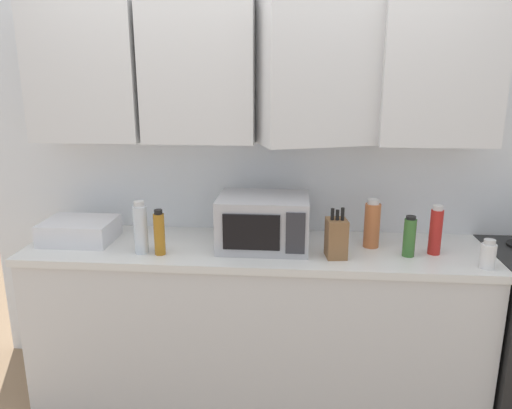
{
  "coord_description": "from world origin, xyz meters",
  "views": [
    {
      "loc": [
        0.22,
        -2.82,
        1.82
      ],
      "look_at": [
        -0.0,
        -0.25,
        1.12
      ],
      "focal_mm": 34.61,
      "sensor_mm": 36.0,
      "label": 1
    }
  ],
  "objects_px": {
    "bottle_green_oil": "(409,237)",
    "bottle_clear_tall": "(141,228)",
    "dish_rack": "(80,231)",
    "knife_block": "(336,238)",
    "bottle_amber_vinegar": "(159,233)",
    "bottle_spice_jar": "(372,224)",
    "bottle_red_sauce": "(436,231)",
    "microwave": "(263,222)",
    "bottle_white_jar": "(488,255)"
  },
  "relations": [
    {
      "from": "bottle_green_oil",
      "to": "bottle_clear_tall",
      "type": "height_order",
      "value": "bottle_clear_tall"
    },
    {
      "from": "bottle_spice_jar",
      "to": "knife_block",
      "type": "bearing_deg",
      "value": -139.58
    },
    {
      "from": "microwave",
      "to": "bottle_clear_tall",
      "type": "bearing_deg",
      "value": -166.6
    },
    {
      "from": "bottle_green_oil",
      "to": "bottle_white_jar",
      "type": "height_order",
      "value": "bottle_green_oil"
    },
    {
      "from": "bottle_green_oil",
      "to": "knife_block",
      "type": "bearing_deg",
      "value": -172.95
    },
    {
      "from": "bottle_green_oil",
      "to": "bottle_spice_jar",
      "type": "relative_size",
      "value": 0.8
    },
    {
      "from": "knife_block",
      "to": "bottle_amber_vinegar",
      "type": "bearing_deg",
      "value": -177.54
    },
    {
      "from": "microwave",
      "to": "dish_rack",
      "type": "height_order",
      "value": "microwave"
    },
    {
      "from": "knife_block",
      "to": "bottle_green_oil",
      "type": "height_order",
      "value": "knife_block"
    },
    {
      "from": "bottle_green_oil",
      "to": "bottle_white_jar",
      "type": "xyz_separation_m",
      "value": [
        0.34,
        -0.13,
        -0.04
      ]
    },
    {
      "from": "bottle_amber_vinegar",
      "to": "bottle_red_sauce",
      "type": "xyz_separation_m",
      "value": [
        1.42,
        0.13,
        0.01
      ]
    },
    {
      "from": "dish_rack",
      "to": "bottle_red_sauce",
      "type": "relative_size",
      "value": 1.45
    },
    {
      "from": "bottle_green_oil",
      "to": "bottle_red_sauce",
      "type": "xyz_separation_m",
      "value": [
        0.14,
        0.04,
        0.02
      ]
    },
    {
      "from": "knife_block",
      "to": "dish_rack",
      "type": "bearing_deg",
      "value": 174.81
    },
    {
      "from": "dish_rack",
      "to": "knife_block",
      "type": "relative_size",
      "value": 1.44
    },
    {
      "from": "bottle_clear_tall",
      "to": "bottle_red_sauce",
      "type": "relative_size",
      "value": 1.07
    },
    {
      "from": "bottle_white_jar",
      "to": "bottle_spice_jar",
      "type": "bearing_deg",
      "value": 153.5
    },
    {
      "from": "microwave",
      "to": "bottle_white_jar",
      "type": "xyz_separation_m",
      "value": [
        1.1,
        -0.21,
        -0.07
      ]
    },
    {
      "from": "dish_rack",
      "to": "bottle_clear_tall",
      "type": "relative_size",
      "value": 1.36
    },
    {
      "from": "bottle_green_oil",
      "to": "bottle_spice_jar",
      "type": "xyz_separation_m",
      "value": [
        -0.17,
        0.12,
        0.02
      ]
    },
    {
      "from": "bottle_clear_tall",
      "to": "microwave",
      "type": "bearing_deg",
      "value": 13.4
    },
    {
      "from": "microwave",
      "to": "dish_rack",
      "type": "bearing_deg",
      "value": 179.64
    },
    {
      "from": "knife_block",
      "to": "bottle_white_jar",
      "type": "xyz_separation_m",
      "value": [
        0.72,
        -0.09,
        -0.04
      ]
    },
    {
      "from": "bottle_amber_vinegar",
      "to": "bottle_spice_jar",
      "type": "xyz_separation_m",
      "value": [
        1.11,
        0.21,
        0.01
      ]
    },
    {
      "from": "microwave",
      "to": "bottle_clear_tall",
      "type": "distance_m",
      "value": 0.64
    },
    {
      "from": "bottle_white_jar",
      "to": "bottle_spice_jar",
      "type": "xyz_separation_m",
      "value": [
        -0.52,
        0.26,
        0.06
      ]
    },
    {
      "from": "bottle_amber_vinegar",
      "to": "bottle_spice_jar",
      "type": "height_order",
      "value": "bottle_spice_jar"
    },
    {
      "from": "bottle_green_oil",
      "to": "microwave",
      "type": "bearing_deg",
      "value": 174.28
    },
    {
      "from": "bottle_amber_vinegar",
      "to": "bottle_spice_jar",
      "type": "distance_m",
      "value": 1.13
    },
    {
      "from": "bottle_spice_jar",
      "to": "bottle_red_sauce",
      "type": "distance_m",
      "value": 0.32
    },
    {
      "from": "bottle_green_oil",
      "to": "bottle_red_sauce",
      "type": "bearing_deg",
      "value": 17.26
    },
    {
      "from": "microwave",
      "to": "dish_rack",
      "type": "xyz_separation_m",
      "value": [
        -1.03,
        0.01,
        -0.08
      ]
    },
    {
      "from": "knife_block",
      "to": "bottle_spice_jar",
      "type": "bearing_deg",
      "value": 40.42
    },
    {
      "from": "bottle_red_sauce",
      "to": "bottle_white_jar",
      "type": "bearing_deg",
      "value": -40.67
    },
    {
      "from": "bottle_amber_vinegar",
      "to": "bottle_clear_tall",
      "type": "distance_m",
      "value": 0.1
    },
    {
      "from": "knife_block",
      "to": "bottle_white_jar",
      "type": "distance_m",
      "value": 0.72
    },
    {
      "from": "dish_rack",
      "to": "bottle_white_jar",
      "type": "bearing_deg",
      "value": -5.77
    },
    {
      "from": "bottle_white_jar",
      "to": "bottle_clear_tall",
      "type": "xyz_separation_m",
      "value": [
        -1.72,
        0.06,
        0.07
      ]
    },
    {
      "from": "bottle_white_jar",
      "to": "knife_block",
      "type": "bearing_deg",
      "value": 173.1
    },
    {
      "from": "bottle_green_oil",
      "to": "bottle_clear_tall",
      "type": "xyz_separation_m",
      "value": [
        -1.38,
        -0.07,
        0.03
      ]
    },
    {
      "from": "dish_rack",
      "to": "bottle_spice_jar",
      "type": "relative_size",
      "value": 1.43
    },
    {
      "from": "dish_rack",
      "to": "bottle_amber_vinegar",
      "type": "height_order",
      "value": "bottle_amber_vinegar"
    },
    {
      "from": "bottle_amber_vinegar",
      "to": "bottle_green_oil",
      "type": "height_order",
      "value": "bottle_amber_vinegar"
    },
    {
      "from": "dish_rack",
      "to": "bottle_clear_tall",
      "type": "bearing_deg",
      "value": -21.14
    },
    {
      "from": "bottle_spice_jar",
      "to": "bottle_green_oil",
      "type": "bearing_deg",
      "value": -35.96
    },
    {
      "from": "bottle_amber_vinegar",
      "to": "bottle_white_jar",
      "type": "bearing_deg",
      "value": -1.69
    },
    {
      "from": "microwave",
      "to": "bottle_amber_vinegar",
      "type": "xyz_separation_m",
      "value": [
        -0.53,
        -0.16,
        -0.02
      ]
    },
    {
      "from": "bottle_clear_tall",
      "to": "bottle_green_oil",
      "type": "bearing_deg",
      "value": 3.06
    },
    {
      "from": "bottle_amber_vinegar",
      "to": "bottle_white_jar",
      "type": "height_order",
      "value": "bottle_amber_vinegar"
    },
    {
      "from": "bottle_green_oil",
      "to": "bottle_white_jar",
      "type": "bearing_deg",
      "value": -21.08
    }
  ]
}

